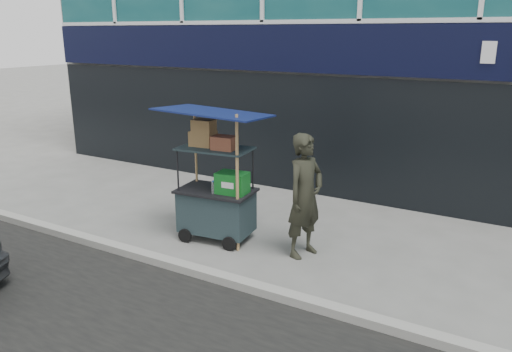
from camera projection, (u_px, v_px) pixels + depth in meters
The scene contains 4 objects.
ground at pixel (250, 282), 6.67m from camera, with size 80.00×80.00×0.00m, color #64635F.
curb at pixel (242, 284), 6.49m from camera, with size 80.00×0.18×0.12m, color gray.
vendor_cart at pixel (217, 194), 7.85m from camera, with size 1.70×1.28×2.14m.
vendor_man at pixel (305, 196), 7.25m from camera, with size 0.67×0.44×1.84m, color black.
Camera 1 is at (3.08, -5.16, 3.22)m, focal length 35.00 mm.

